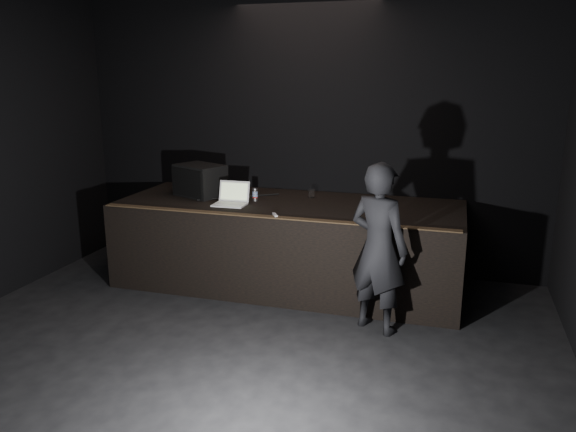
{
  "coord_description": "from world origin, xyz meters",
  "views": [
    {
      "loc": [
        1.85,
        -3.4,
        2.48
      ],
      "look_at": [
        0.12,
        2.3,
        0.95
      ],
      "focal_mm": 35.0,
      "sensor_mm": 36.0,
      "label": 1
    }
  ],
  "objects_px": {
    "stage_riser": "(288,244)",
    "stage_monitor": "(200,180)",
    "laptop": "(232,198)",
    "beer_can": "(255,195)",
    "person": "(378,248)"
  },
  "relations": [
    {
      "from": "stage_riser",
      "to": "stage_monitor",
      "type": "xyz_separation_m",
      "value": [
        -1.16,
        0.06,
        0.69
      ]
    },
    {
      "from": "stage_monitor",
      "to": "laptop",
      "type": "height_order",
      "value": "stage_monitor"
    },
    {
      "from": "stage_riser",
      "to": "stage_monitor",
      "type": "relative_size",
      "value": 5.75
    },
    {
      "from": "stage_riser",
      "to": "laptop",
      "type": "bearing_deg",
      "value": -157.49
    },
    {
      "from": "stage_monitor",
      "to": "beer_can",
      "type": "height_order",
      "value": "stage_monitor"
    },
    {
      "from": "stage_monitor",
      "to": "person",
      "type": "relative_size",
      "value": 0.41
    },
    {
      "from": "stage_monitor",
      "to": "person",
      "type": "height_order",
      "value": "person"
    },
    {
      "from": "beer_can",
      "to": "person",
      "type": "relative_size",
      "value": 0.09
    },
    {
      "from": "laptop",
      "to": "beer_can",
      "type": "relative_size",
      "value": 2.47
    },
    {
      "from": "stage_monitor",
      "to": "beer_can",
      "type": "relative_size",
      "value": 4.55
    },
    {
      "from": "stage_riser",
      "to": "laptop",
      "type": "height_order",
      "value": "laptop"
    },
    {
      "from": "beer_can",
      "to": "stage_monitor",
      "type": "bearing_deg",
      "value": 174.74
    },
    {
      "from": "stage_monitor",
      "to": "laptop",
      "type": "bearing_deg",
      "value": -5.32
    },
    {
      "from": "stage_monitor",
      "to": "stage_riser",
      "type": "bearing_deg",
      "value": 21.37
    },
    {
      "from": "stage_riser",
      "to": "stage_monitor",
      "type": "bearing_deg",
      "value": 177.23
    }
  ]
}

